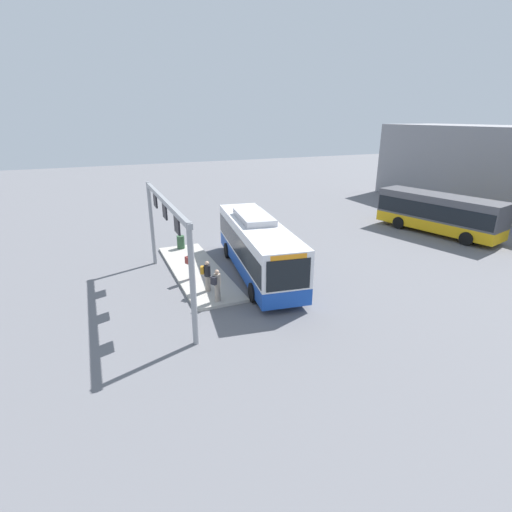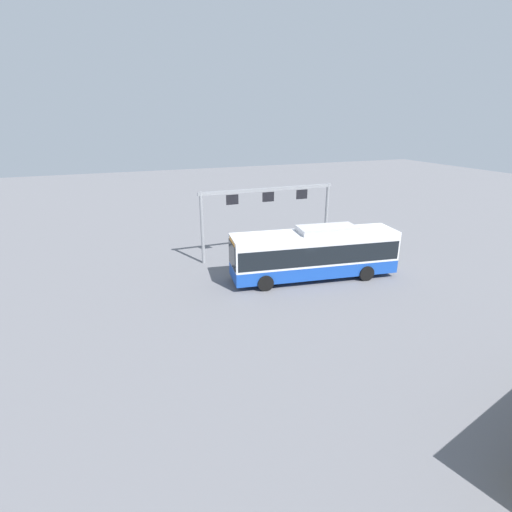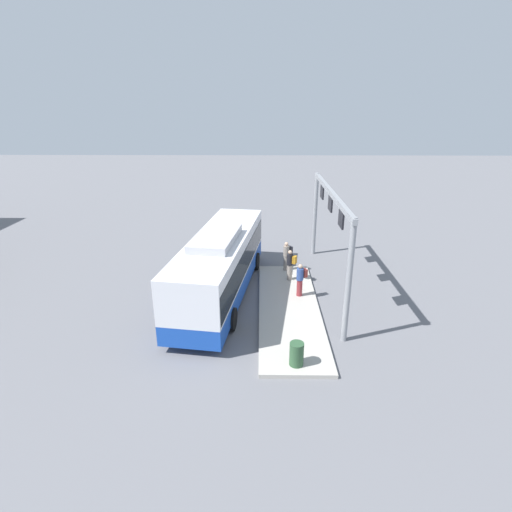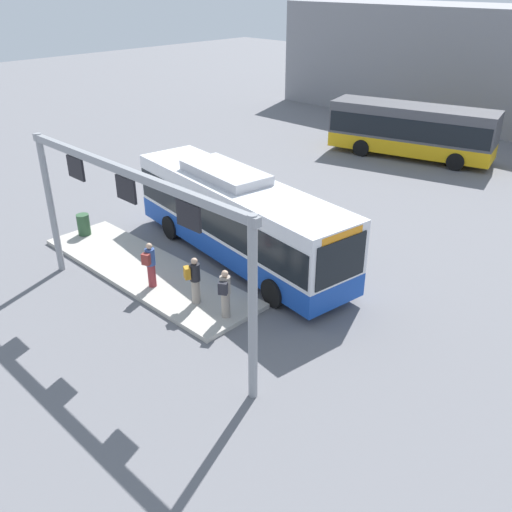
% 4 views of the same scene
% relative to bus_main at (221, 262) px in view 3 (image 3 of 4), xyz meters
% --- Properties ---
extents(ground_plane, '(120.00, 120.00, 0.00)m').
position_rel_bus_main_xyz_m(ground_plane, '(0.01, -0.00, -1.81)').
color(ground_plane, slate).
extents(platform_curb, '(10.00, 2.80, 0.16)m').
position_rel_bus_main_xyz_m(platform_curb, '(-1.57, -3.30, -1.73)').
color(platform_curb, '#B2ADA3').
rests_on(platform_curb, ground).
extents(bus_main, '(11.02, 3.99, 3.46)m').
position_rel_bus_main_xyz_m(bus_main, '(0.00, 0.00, 0.00)').
color(bus_main, '#1947AD').
rests_on(bus_main, ground).
extents(person_boarding, '(0.54, 0.61, 1.67)m').
position_rel_bus_main_xyz_m(person_boarding, '(2.93, -3.44, -0.76)').
color(person_boarding, gray).
rests_on(person_boarding, platform_curb).
extents(person_waiting_near, '(0.50, 0.60, 1.67)m').
position_rel_bus_main_xyz_m(person_waiting_near, '(1.57, -3.56, -0.76)').
color(person_waiting_near, gray).
rests_on(person_waiting_near, platform_curb).
extents(person_waiting_mid, '(0.49, 0.60, 1.67)m').
position_rel_bus_main_xyz_m(person_waiting_mid, '(-0.35, -3.92, -0.76)').
color(person_waiting_mid, maroon).
rests_on(person_waiting_mid, platform_curb).
extents(platform_sign_gantry, '(10.52, 0.24, 5.20)m').
position_rel_bus_main_xyz_m(platform_sign_gantry, '(0.97, -5.37, 2.00)').
color(platform_sign_gantry, gray).
rests_on(platform_sign_gantry, ground).
extents(trash_bin, '(0.52, 0.52, 0.90)m').
position_rel_bus_main_xyz_m(trash_bin, '(-5.95, -3.27, -1.20)').
color(trash_bin, '#2D5133').
rests_on(trash_bin, platform_curb).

